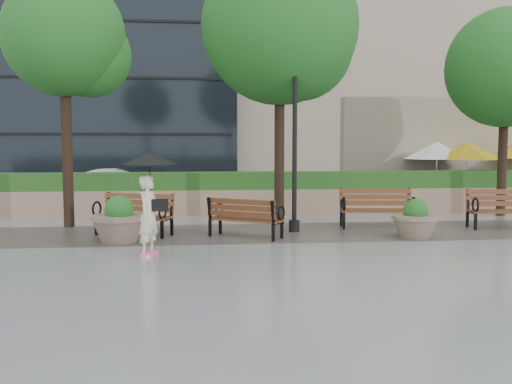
{
  "coord_description": "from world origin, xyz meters",
  "views": [
    {
      "loc": [
        -0.99,
        -11.29,
        2.31
      ],
      "look_at": [
        0.43,
        2.43,
        1.1
      ],
      "focal_mm": 40.0,
      "sensor_mm": 36.0,
      "label": 1
    }
  ],
  "objects": [
    {
      "name": "tree_2",
      "position": [
        8.71,
        5.8,
        4.49
      ],
      "size": [
        3.72,
        3.68,
        6.44
      ],
      "color": "black",
      "rests_on": "ground"
    },
    {
      "name": "planter_right",
      "position": [
        4.24,
        1.87,
        0.37
      ],
      "size": [
        1.14,
        1.14,
        0.96
      ],
      "color": "#7F6B56",
      "rests_on": "ground"
    },
    {
      "name": "patio_umb_yellow_a",
      "position": [
        8.65,
        8.21,
        1.99
      ],
      "size": [
        2.5,
        2.5,
        2.3
      ],
      "color": "black",
      "rests_on": "ground"
    },
    {
      "name": "bldg_stone",
      "position": [
        10.0,
        23.0,
        10.0
      ],
      "size": [
        18.0,
        10.0,
        20.0
      ],
      "primitive_type": "cube",
      "color": "tan",
      "rests_on": "ground"
    },
    {
      "name": "cafe_wall",
      "position": [
        9.5,
        10.0,
        2.0
      ],
      "size": [
        10.0,
        0.6,
        4.0
      ],
      "primitive_type": "cube",
      "color": "tan",
      "rests_on": "ground"
    },
    {
      "name": "bench_4",
      "position": [
        7.19,
        3.03,
        0.31
      ],
      "size": [
        1.99,
        0.91,
        1.04
      ],
      "rotation": [
        0.0,
        0.0,
        -0.08
      ],
      "color": "brown",
      "rests_on": "ground"
    },
    {
      "name": "cafe_hedge",
      "position": [
        9.0,
        7.8,
        0.45
      ],
      "size": [
        8.0,
        0.5,
        0.9
      ],
      "primitive_type": "cube",
      "color": "#1C4A18",
      "rests_on": "ground"
    },
    {
      "name": "pedestrian",
      "position": [
        -1.96,
        0.3,
        1.28
      ],
      "size": [
        1.15,
        1.15,
        2.11
      ],
      "rotation": [
        0.0,
        0.0,
        1.14
      ],
      "color": "beige",
      "rests_on": "ground"
    },
    {
      "name": "patio_umb_white",
      "position": [
        7.79,
        8.9,
        1.99
      ],
      "size": [
        2.5,
        2.5,
        2.3
      ],
      "color": "black",
      "rests_on": "ground"
    },
    {
      "name": "tree_1",
      "position": [
        1.46,
        4.62,
        5.35
      ],
      "size": [
        4.32,
        4.32,
        7.65
      ],
      "color": "black",
      "rests_on": "ground"
    },
    {
      "name": "asphalt_street",
      "position": [
        0.0,
        11.0,
        0.0
      ],
      "size": [
        40.0,
        7.0,
        0.0
      ],
      "primitive_type": "cube",
      "color": "black",
      "rests_on": "ground"
    },
    {
      "name": "ground",
      "position": [
        0.0,
        0.0,
        0.0
      ],
      "size": [
        100.0,
        100.0,
        0.0
      ],
      "primitive_type": "plane",
      "color": "gray",
      "rests_on": "ground"
    },
    {
      "name": "tree_0",
      "position": [
        -4.33,
        4.66,
        4.99
      ],
      "size": [
        3.34,
        3.23,
        6.75
      ],
      "color": "black",
      "rests_on": "ground"
    },
    {
      "name": "planter_left",
      "position": [
        -2.79,
        2.0,
        0.43
      ],
      "size": [
        1.3,
        1.3,
        1.09
      ],
      "color": "#7F6B56",
      "rests_on": "ground"
    },
    {
      "name": "cobble_strip",
      "position": [
        0.0,
        3.0,
        0.01
      ],
      "size": [
        28.0,
        3.2,
        0.01
      ],
      "primitive_type": "cube",
      "color": "#383330",
      "rests_on": "ground"
    },
    {
      "name": "hedge_wall",
      "position": [
        0.0,
        7.0,
        0.66
      ],
      "size": [
        24.0,
        0.8,
        1.35
      ],
      "color": "#987B62",
      "rests_on": "ground"
    },
    {
      "name": "lamppost",
      "position": [
        1.49,
        3.09,
        1.93
      ],
      "size": [
        0.28,
        0.28,
        4.36
      ],
      "color": "black",
      "rests_on": "ground"
    },
    {
      "name": "bench_1",
      "position": [
        -2.56,
        2.94,
        0.3
      ],
      "size": [
        2.03,
        1.45,
        1.02
      ],
      "rotation": [
        0.0,
        0.0,
        -0.41
      ],
      "color": "brown",
      "rests_on": "ground"
    },
    {
      "name": "bench_2",
      "position": [
        0.15,
        2.31,
        0.29
      ],
      "size": [
        1.88,
        1.55,
        0.96
      ],
      "rotation": [
        0.0,
        0.0,
        2.58
      ],
      "color": "brown",
      "rests_on": "ground"
    },
    {
      "name": "car_right",
      "position": [
        -4.0,
        10.63,
        0.65
      ],
      "size": [
        4.01,
        1.6,
        1.3
      ],
      "primitive_type": "imported",
      "rotation": [
        0.0,
        0.0,
        1.63
      ],
      "color": "white",
      "rests_on": "ground"
    },
    {
      "name": "bench_3",
      "position": [
        3.82,
        3.54,
        0.31
      ],
      "size": [
        2.02,
        1.0,
        1.04
      ],
      "rotation": [
        0.0,
        0.0,
        -0.12
      ],
      "color": "brown",
      "rests_on": "ground"
    }
  ]
}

